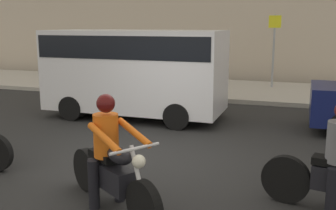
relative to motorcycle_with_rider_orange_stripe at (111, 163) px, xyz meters
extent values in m
plane|color=black|center=(-0.43, 1.95, -0.64)|extent=(80.00, 80.00, 0.00)
cube|color=#A8A399|center=(-0.43, 9.95, -0.57)|extent=(40.00, 4.40, 0.14)
cylinder|color=black|center=(0.65, -0.43, -0.32)|extent=(0.60, 0.46, 0.65)
cylinder|color=black|center=(-0.63, 0.42, -0.32)|extent=(0.60, 0.46, 0.65)
cylinder|color=silver|center=(0.55, -0.37, 0.02)|extent=(0.32, 0.24, 0.74)
cube|color=black|center=(0.01, -0.01, -0.18)|extent=(0.86, 0.70, 0.32)
ellipsoid|color=black|center=(0.19, -0.13, 0.17)|extent=(0.53, 0.47, 0.22)
cube|color=black|center=(-0.14, 0.09, 0.07)|extent=(0.57, 0.49, 0.10)
cylinder|color=silver|center=(0.50, -0.33, 0.36)|extent=(0.42, 0.61, 0.04)
sphere|color=silver|center=(0.57, -0.38, 0.22)|extent=(0.17, 0.17, 0.17)
cylinder|color=silver|center=(-0.15, 0.29, -0.30)|extent=(0.62, 0.44, 0.07)
cylinder|color=black|center=(-0.22, -0.10, -0.30)|extent=(0.21, 0.21, 0.69)
cylinder|color=black|center=(0.00, 0.24, -0.30)|extent=(0.21, 0.21, 0.69)
cylinder|color=orange|center=(-0.09, 0.06, 0.36)|extent=(0.47, 0.47, 0.59)
cylinder|color=orange|center=(0.08, -0.32, 0.45)|extent=(0.66, 0.48, 0.27)
cylinder|color=orange|center=(0.33, 0.05, 0.45)|extent=(0.66, 0.48, 0.27)
sphere|color=tan|center=(-0.07, 0.05, 0.78)|extent=(0.20, 0.20, 0.20)
sphere|color=#510F0F|center=(-0.07, 0.05, 0.81)|extent=(0.25, 0.25, 0.25)
cylinder|color=black|center=(2.23, 0.95, -0.30)|extent=(0.69, 0.26, 0.68)
cube|color=black|center=(2.82, 0.83, 0.07)|extent=(0.56, 0.34, 0.10)
cylinder|color=silver|center=(2.73, 1.01, -0.28)|extent=(0.70, 0.21, 0.07)
cylinder|color=black|center=(2.81, 0.62, -0.30)|extent=(0.18, 0.18, 0.69)
cube|color=silver|center=(-1.84, 5.08, 0.64)|extent=(4.64, 1.90, 2.07)
cube|color=black|center=(-1.84, 5.08, 1.27)|extent=(4.50, 1.93, 0.56)
cylinder|color=black|center=(-0.40, 5.08, -0.32)|extent=(0.64, 1.96, 0.64)
cylinder|color=black|center=(-3.28, 5.08, -0.32)|extent=(0.64, 1.96, 0.64)
cylinder|color=gray|center=(1.29, 10.67, 0.83)|extent=(0.08, 0.08, 2.66)
cube|color=yellow|center=(1.29, 10.64, 1.91)|extent=(0.44, 0.03, 0.44)
camera|label=1|loc=(2.36, -4.55, 1.84)|focal=42.59mm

